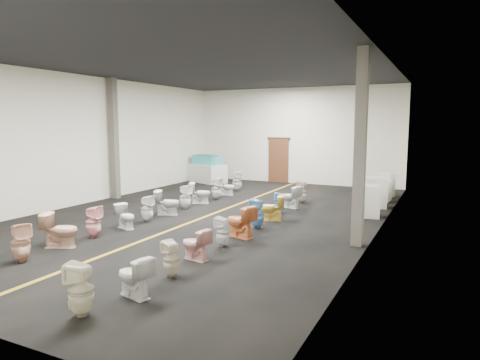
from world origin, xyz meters
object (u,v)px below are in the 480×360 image
Objects in this scene: toilet_right_2 at (171,259)px; toilet_right_7 at (271,208)px; toilet_right_3 at (195,244)px; toilet_right_9 at (290,197)px; appliance_crate_c at (380,191)px; toilet_left_1 at (21,242)px; display_table at (207,173)px; bathtub at (207,160)px; toilet_left_8 at (200,193)px; toilet_left_10 at (226,187)px; toilet_left_4 at (126,216)px; appliance_crate_d at (384,185)px; toilet_right_8 at (279,203)px; toilet_left_6 at (167,203)px; toilet_left_3 at (93,222)px; appliance_crate_a at (367,201)px; toilet_left_11 at (237,181)px; appliance_crate_b at (375,192)px; toilet_right_10 at (302,192)px; toilet_right_6 at (257,213)px; toilet_right_4 at (223,232)px; toilet_left_2 at (60,230)px; toilet_left_7 at (185,197)px; toilet_left_9 at (216,189)px; toilet_right_0 at (81,290)px; toilet_right_1 at (134,276)px; toilet_right_5 at (240,221)px; toilet_left_5 at (147,209)px.

toilet_right_7 reaches higher than toilet_right_2.
toilet_right_9 is at bearing -167.63° from toilet_right_3.
toilet_left_1 is at bearing -117.98° from appliance_crate_c.
bathtub reaches higher than display_table.
toilet_left_8 reaches higher than toilet_left_10.
toilet_right_2 is (3.26, -2.53, 0.01)m from toilet_left_4.
appliance_crate_d reaches higher than toilet_right_8.
toilet_left_6 is 3.26m from toilet_right_7.
appliance_crate_a is at bearing -55.68° from toilet_left_3.
appliance_crate_a is at bearing -139.84° from toilet_left_11.
toilet_left_8 is at bearing -160.54° from appliance_crate_b.
bathtub is 2.42× the size of toilet_right_9.
appliance_crate_d reaches higher than toilet_right_10.
toilet_left_4 is 3.56m from toilet_right_6.
toilet_right_4 is at bearing 179.27° from toilet_left_11.
toilet_left_2 is 2.06m from toilet_left_4.
toilet_right_6 is at bearing -118.27° from appliance_crate_b.
appliance_crate_c is at bearing 121.88° from toilet_right_8.
appliance_crate_a is at bearing 65.04° from toilet_right_10.
toilet_left_11 reaches higher than toilet_right_3.
appliance_crate_c is at bearing 160.38° from toilet_right_4.
toilet_left_7 is (-5.62, -5.36, -0.06)m from appliance_crate_d.
toilet_left_7 reaches higher than toilet_left_9.
toilet_left_6 is at bearing -171.84° from toilet_right_0.
toilet_right_5 is at bearing -165.30° from toilet_right_1.
appliance_crate_b reaches higher than toilet_left_3.
toilet_right_8 is (3.05, -1.41, -0.06)m from toilet_left_9.
toilet_right_4 is (-0.08, 2.15, 0.01)m from toilet_right_2.
toilet_left_2 reaches higher than toilet_left_6.
toilet_right_2 is 0.84× the size of toilet_right_5.
toilet_left_8 is 1.12× the size of toilet_right_3.
toilet_left_5 reaches higher than toilet_left_8.
toilet_right_9 is at bearing -69.18° from toilet_left_6.
display_table is 2.83× the size of toilet_right_1.
appliance_crate_a is 5.63m from toilet_left_9.
toilet_right_4 is (3.21, -3.35, -0.06)m from toilet_left_7.
toilet_left_1 is 3.29m from toilet_right_0.
toilet_left_3 is at bearing -90.12° from toilet_right_2.
toilet_right_1 is 7.20m from toilet_right_8.
toilet_right_7 is (3.18, -2.43, -0.02)m from toilet_left_9.
toilet_right_6 is at bearing -112.61° from appliance_crate_c.
toilet_right_7 is (5.90, -6.38, -0.69)m from bathtub.
toilet_right_9 is (3.20, -2.44, -0.05)m from toilet_left_11.
toilet_right_7 is at bearing -155.93° from toilet_right_2.
toilet_right_7 is (3.28, -3.41, 0.04)m from toilet_left_10.
toilet_right_7 reaches higher than toilet_right_4.
display_table reaches higher than toilet_left_8.
toilet_left_7 reaches higher than toilet_left_8.
toilet_right_4 is 0.92m from toilet_right_5.
toilet_right_3 is at bearing -104.10° from appliance_crate_d.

